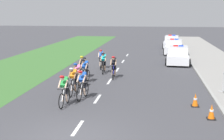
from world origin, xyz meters
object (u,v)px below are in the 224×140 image
cyclist_lead (64,90)px  police_car_third (172,42)px  traffic_cone_mid (212,112)px  traffic_cone_far (195,100)px  cyclist_fifth (85,70)px  cyclist_seventh (114,67)px  police_car_second (174,47)px  cyclist_third (73,80)px  cyclist_eighth (104,62)px  police_car_nearest (178,56)px  cyclist_ninth (101,59)px  cyclist_second (82,84)px  cyclist_fourth (77,75)px  cyclist_sixth (83,66)px

cyclist_lead → police_car_third: 25.29m
traffic_cone_mid → traffic_cone_far: same height
traffic_cone_mid → traffic_cone_far: (-0.46, 1.67, 0.00)m
cyclist_fifth → cyclist_seventh: bearing=44.7°
cyclist_fifth → traffic_cone_far: size_ratio=2.68×
cyclist_fifth → police_car_second: (6.22, 14.40, -0.11)m
cyclist_third → cyclist_seventh: bearing=70.5°
cyclist_lead → cyclist_seventh: (1.46, 6.36, 0.00)m
cyclist_third → traffic_cone_far: size_ratio=2.69×
cyclist_third → police_car_second: police_car_second is taller
cyclist_eighth → police_car_nearest: 7.52m
cyclist_seventh → cyclist_ninth: same height
cyclist_fifth → traffic_cone_mid: (6.71, -5.69, -0.48)m
cyclist_third → police_car_nearest: police_car_nearest is taller
cyclist_second → police_car_nearest: bearing=64.7°
cyclist_third → traffic_cone_mid: (6.67, -2.87, -0.48)m
cyclist_ninth → traffic_cone_far: cyclist_ninth is taller
cyclist_fourth → cyclist_eighth: (0.77, 4.56, 0.00)m
cyclist_fifth → traffic_cone_mid: cyclist_fifth is taller
cyclist_fourth → police_car_second: size_ratio=0.38×
cyclist_second → cyclist_ninth: 8.35m
cyclist_lead → police_car_nearest: bearing=64.8°
cyclist_second → traffic_cone_mid: bearing=-19.8°
cyclist_ninth → cyclist_third: bearing=-90.9°
cyclist_fifth → police_car_second: bearing=66.6°
police_car_nearest → cyclist_lead: bearing=-115.2°
cyclist_fifth → cyclist_eighth: same height
cyclist_seventh → police_car_second: (4.63, 12.83, -0.11)m
police_car_third → cyclist_eighth: bearing=-108.5°
cyclist_seventh → cyclist_eighth: 1.81m
cyclist_lead → police_car_nearest: 14.31m
cyclist_third → traffic_cone_far: bearing=-10.9°
cyclist_seventh → police_car_third: police_car_third is taller
cyclist_sixth → cyclist_eighth: size_ratio=1.00×
cyclist_second → cyclist_ninth: size_ratio=1.00×
traffic_cone_far → police_car_second: bearing=90.1°
cyclist_ninth → police_car_second: size_ratio=0.38×
police_car_second → cyclist_ninth: bearing=-122.3°
cyclist_fourth → traffic_cone_far: bearing=-22.0°
cyclist_lead → cyclist_fifth: same height
cyclist_fourth → police_car_nearest: size_ratio=0.38×
cyclist_fifth → police_car_nearest: size_ratio=0.38×
cyclist_second → traffic_cone_mid: (6.00, -2.16, -0.48)m
cyclist_sixth → cyclist_third: bearing=-83.4°
cyclist_fourth → cyclist_ninth: size_ratio=1.00×
cyclist_lead → traffic_cone_far: size_ratio=2.69×
cyclist_eighth → traffic_cone_mid: 10.70m
cyclist_ninth → traffic_cone_mid: bearing=-58.0°
cyclist_seventh → cyclist_ninth: (-1.44, 3.23, 0.00)m
traffic_cone_mid → cyclist_ninth: bearing=122.0°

